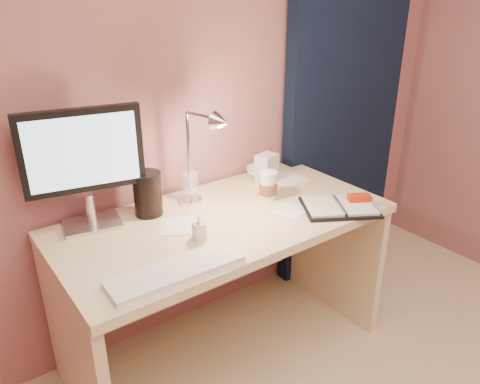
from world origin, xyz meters
TOP-DOWN VIEW (x-y plane):
  - room at (0.95, 1.69)m, footprint 3.50×3.50m
  - desk at (0.00, 1.45)m, footprint 1.40×0.70m
  - monitor at (-0.47, 1.63)m, footprint 0.45×0.20m
  - keyboard at (-0.37, 1.13)m, footprint 0.48×0.15m
  - planner at (0.46, 1.15)m, footprint 0.39×0.36m
  - paper_a at (0.26, 1.26)m, footprint 0.18×0.18m
  - paper_b at (0.50, 1.54)m, footprint 0.17×0.17m
  - paper_c at (-0.20, 1.42)m, footprint 0.21×0.21m
  - coffee_cup at (0.27, 1.41)m, footprint 0.08×0.08m
  - clear_cup at (-0.03, 1.61)m, footprint 0.08×0.08m
  - bowl at (0.42, 1.66)m, footprint 0.18×0.18m
  - lotion_bottle at (-0.18, 1.28)m, footprint 0.05×0.05m
  - dark_jar at (-0.24, 1.59)m, footprint 0.12×0.12m
  - product_box at (0.38, 1.56)m, footprint 0.12×0.10m
  - desk_lamp at (-0.07, 1.48)m, footprint 0.15×0.27m

SIDE VIEW (x-z plane):
  - desk at x=0.00m, z-range 0.14..0.87m
  - paper_a at x=0.26m, z-range 0.73..0.73m
  - paper_c at x=-0.20m, z-range 0.73..0.73m
  - paper_b at x=0.50m, z-range 0.73..0.73m
  - keyboard at x=-0.37m, z-range 0.73..0.75m
  - planner at x=0.46m, z-range 0.72..0.77m
  - bowl at x=0.42m, z-range 0.73..0.77m
  - lotion_bottle at x=-0.18m, z-range 0.73..0.83m
  - coffee_cup at x=0.27m, z-range 0.73..0.86m
  - clear_cup at x=-0.03m, z-range 0.73..0.86m
  - product_box at x=0.38m, z-range 0.73..0.88m
  - dark_jar at x=-0.24m, z-range 0.73..0.90m
  - desk_lamp at x=-0.07m, z-range 0.79..1.22m
  - monitor at x=-0.47m, z-range 0.78..1.26m
  - room at x=0.95m, z-range -0.61..2.89m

